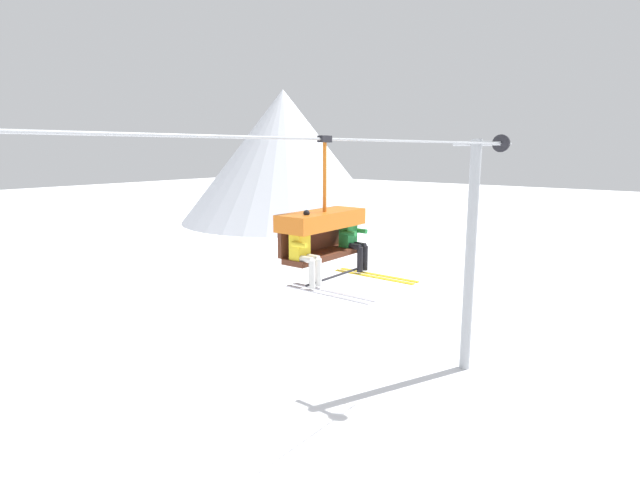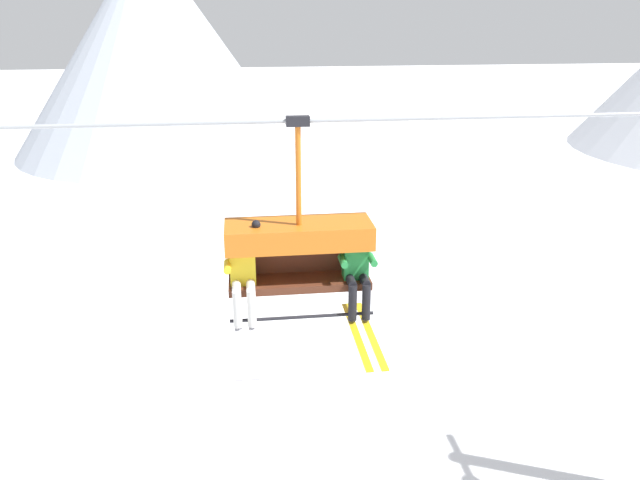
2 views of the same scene
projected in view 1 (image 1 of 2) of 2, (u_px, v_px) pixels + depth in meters
mountain_peak_central at (284, 156)px, 53.39m from camera, size 21.95×21.95×13.84m
lift_tower_far at (471, 252)px, 17.07m from camera, size 0.36×1.88×8.18m
lift_cable at (362, 140)px, 9.71m from camera, size 18.10×0.05×0.05m
chairlift_chair at (321, 227)px, 9.12m from camera, size 1.86×0.74×2.50m
skier_yellow at (305, 249)px, 8.48m from camera, size 0.48×1.70×1.34m
skier_green at (353, 239)px, 9.60m from camera, size 0.46×1.70×1.23m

